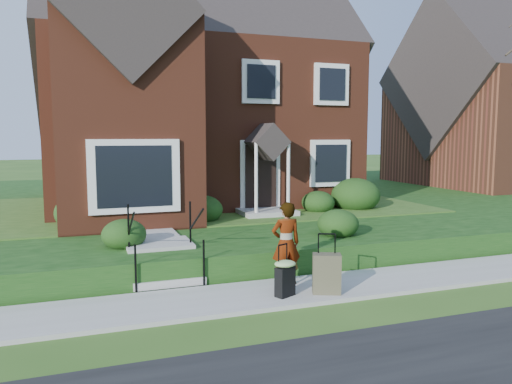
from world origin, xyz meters
name	(u,v)px	position (x,y,z in m)	size (l,w,h in m)	color
ground	(308,292)	(0.00, 0.00, 0.00)	(120.00, 120.00, 0.00)	#2D5119
sidewalk	(309,290)	(0.00, 0.00, 0.04)	(60.00, 1.60, 0.08)	#9E9B93
terrace	(282,199)	(4.00, 10.90, 0.30)	(44.00, 20.00, 0.60)	#12380F
walkway	(143,224)	(-2.50, 5.00, 0.63)	(1.20, 6.00, 0.06)	#9E9B93
main_house	(189,72)	(-0.21, 9.61, 5.26)	(10.40, 10.20, 9.40)	maroon
neighbour_house	(506,90)	(16.00, 11.00, 5.25)	(9.40, 8.00, 9.20)	brown
front_steps	(162,256)	(-2.50, 1.84, 0.47)	(1.40, 2.02, 1.50)	#9E9B93
foundation_shrubs	(247,203)	(0.39, 4.88, 1.09)	(9.96, 5.00, 1.13)	black
woman	(286,243)	(-0.32, 0.36, 0.90)	(0.60, 0.39, 1.63)	#999999
suitcase_black	(285,276)	(-0.63, -0.31, 0.45)	(0.50, 0.46, 0.96)	black
suitcase_olive	(327,273)	(0.17, -0.41, 0.45)	(0.59, 0.47, 1.11)	#4B4832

